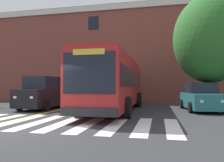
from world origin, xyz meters
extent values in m
plane|color=#303033|center=(0.00, 0.00, 0.00)|extent=(120.00, 120.00, 0.00)
cube|color=white|center=(-1.45, 1.66, 0.00)|extent=(0.59, 4.25, 0.01)
cube|color=white|center=(-0.31, 1.66, 0.00)|extent=(0.59, 4.25, 0.01)
cube|color=white|center=(0.83, 1.66, 0.00)|extent=(0.59, 4.25, 0.01)
cube|color=white|center=(1.97, 1.67, 0.00)|extent=(0.59, 4.25, 0.01)
cube|color=white|center=(3.10, 1.67, 0.00)|extent=(0.59, 4.25, 0.01)
cube|color=white|center=(4.24, 1.68, 0.00)|extent=(0.59, 4.25, 0.01)
cube|color=white|center=(5.38, 1.68, 0.00)|extent=(0.59, 4.25, 0.01)
cube|color=gold|center=(-1.81, 15.66, 0.00)|extent=(0.12, 36.00, 0.01)
cube|color=gold|center=(-1.65, 15.66, 0.00)|extent=(0.12, 36.00, 0.01)
cube|color=#B22323|center=(2.01, 7.20, 1.79)|extent=(2.58, 11.74, 2.87)
cube|color=black|center=(3.25, 7.21, 2.08)|extent=(0.13, 10.78, 1.03)
cube|color=black|center=(0.77, 7.18, 2.08)|extent=(0.13, 10.78, 1.03)
cube|color=black|center=(2.07, 1.33, 2.13)|extent=(2.21, 0.05, 1.72)
cube|color=yellow|center=(2.07, 1.32, 3.00)|extent=(1.35, 0.04, 0.24)
cube|color=#232326|center=(2.07, 1.30, 0.54)|extent=(2.41, 0.12, 0.36)
cube|color=maroon|center=(2.01, 7.20, 3.30)|extent=(2.43, 11.27, 0.16)
cylinder|color=black|center=(3.22, 3.58, 0.54)|extent=(0.57, 1.09, 1.09)
cylinder|color=black|center=(0.87, 3.55, 0.54)|extent=(0.57, 1.09, 1.09)
cylinder|color=black|center=(3.15, 9.85, 0.54)|extent=(0.57, 1.09, 1.09)
cylinder|color=black|center=(0.81, 9.82, 0.54)|extent=(0.57, 1.09, 1.09)
cylinder|color=black|center=(3.14, 10.95, 0.54)|extent=(0.57, 1.09, 1.09)
cylinder|color=black|center=(0.80, 10.92, 0.54)|extent=(0.57, 1.09, 1.09)
cube|color=black|center=(-3.10, 7.23, 0.80)|extent=(2.17, 5.12, 1.18)
cube|color=black|center=(-3.10, 7.28, 1.83)|extent=(1.89, 3.20, 0.88)
cube|color=white|center=(-2.64, 4.66, 0.92)|extent=(0.20, 0.05, 0.14)
cube|color=white|center=(-3.80, 4.72, 0.92)|extent=(0.20, 0.05, 0.14)
cylinder|color=black|center=(-2.18, 5.62, 0.38)|extent=(0.25, 0.77, 0.76)
cylinder|color=black|center=(-4.17, 5.71, 0.38)|extent=(0.25, 0.77, 0.76)
cylinder|color=black|center=(-2.04, 8.74, 0.38)|extent=(0.25, 0.77, 0.76)
cylinder|color=black|center=(-4.03, 8.83, 0.38)|extent=(0.25, 0.77, 0.76)
cube|color=#236B70|center=(7.54, 8.09, 0.66)|extent=(2.21, 4.67, 0.96)
cube|color=black|center=(7.53, 8.23, 1.48)|extent=(1.84, 2.31, 0.68)
cube|color=white|center=(8.28, 5.85, 0.76)|extent=(0.20, 0.06, 0.14)
cube|color=white|center=(7.17, 5.76, 0.76)|extent=(0.20, 0.06, 0.14)
cylinder|color=black|center=(8.60, 6.76, 0.33)|extent=(0.27, 0.68, 0.66)
cylinder|color=black|center=(6.71, 6.61, 0.33)|extent=(0.27, 0.68, 0.66)
cylinder|color=black|center=(8.37, 9.57, 0.33)|extent=(0.27, 0.68, 0.66)
cylinder|color=black|center=(6.48, 9.42, 0.33)|extent=(0.27, 0.68, 0.66)
cylinder|color=#28282D|center=(1.67, 9.25, 2.34)|extent=(0.16, 0.16, 4.67)
cylinder|color=#28282D|center=(1.54, 7.84, 4.36)|extent=(0.37, 2.83, 0.11)
cube|color=yellow|center=(1.42, 6.58, 3.76)|extent=(0.36, 0.31, 1.00)
cylinder|color=red|center=(1.40, 6.43, 4.06)|extent=(0.22, 0.05, 0.22)
cylinder|color=black|center=(1.40, 6.43, 3.76)|extent=(0.22, 0.05, 0.22)
cylinder|color=black|center=(1.40, 6.43, 3.46)|extent=(0.22, 0.05, 0.22)
cylinder|color=brown|center=(8.31, 8.74, 1.14)|extent=(0.54, 0.54, 2.27)
ellipsoid|color=#2D6B28|center=(8.31, 8.74, 4.84)|extent=(6.52, 6.41, 6.05)
cube|color=brown|center=(-1.93, 19.30, 5.16)|extent=(36.28, 8.68, 10.32)
cube|color=beige|center=(-1.93, 14.89, 9.92)|extent=(36.28, 0.16, 0.60)
cube|color=black|center=(-1.93, 14.94, 2.58)|extent=(1.10, 0.06, 1.40)
cube|color=black|center=(-1.93, 14.94, 5.47)|extent=(1.10, 0.06, 1.40)
cube|color=black|center=(-1.93, 14.94, 8.36)|extent=(1.10, 0.06, 1.40)
camera|label=1|loc=(4.88, -7.13, 1.56)|focal=35.00mm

